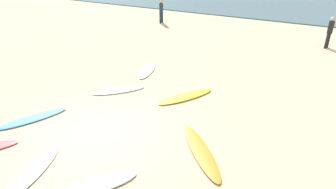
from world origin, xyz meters
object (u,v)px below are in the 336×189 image
object	(u,v)px
surfboard_7	(97,184)
surfboard_5	(186,96)
surfboard_4	(119,90)
surfboard_3	(33,171)
beachgoer_mid	(330,31)
surfboard_0	(33,118)
surfboard_6	(147,70)
beachgoer_far	(161,10)
surfboard_2	(201,151)

from	to	relation	value
surfboard_7	surfboard_5	bearing A→B (deg)	-51.33
surfboard_4	surfboard_5	xyz separation A→B (m)	(2.51, 0.82, 0.01)
surfboard_3	surfboard_5	xyz separation A→B (m)	(1.39, 5.58, 0.01)
surfboard_3	beachgoer_mid	xyz separation A→B (m)	(5.36, 15.09, 0.93)
surfboard_0	surfboard_3	bearing A→B (deg)	163.68
surfboard_7	surfboard_4	bearing A→B (deg)	-21.66
surfboard_6	surfboard_7	xyz separation A→B (m)	(3.05, -6.64, -0.00)
surfboard_7	beachgoer_far	bearing A→B (deg)	-28.36
beachgoer_mid	surfboard_4	bearing A→B (deg)	-12.82
surfboard_5	surfboard_6	distance (m)	3.13
surfboard_2	surfboard_4	size ratio (longest dim) A/B	1.27
surfboard_5	surfboard_7	xyz separation A→B (m)	(0.30, -5.14, -0.01)
beachgoer_mid	surfboard_5	bearing A→B (deg)	-3.38
surfboard_0	beachgoer_far	xyz separation A→B (m)	(-3.79, 14.21, 0.89)
surfboard_7	surfboard_0	bearing A→B (deg)	17.58
surfboard_4	beachgoer_far	bearing A→B (deg)	-26.18
surfboard_6	beachgoer_far	xyz separation A→B (m)	(-4.60, 8.80, 0.89)
surfboard_4	surfboard_6	bearing A→B (deg)	-43.84
surfboard_4	surfboard_5	size ratio (longest dim) A/B	0.86
surfboard_4	surfboard_7	xyz separation A→B (m)	(2.81, -4.32, 0.00)
beachgoer_far	surfboard_4	bearing A→B (deg)	-143.10
surfboard_2	beachgoer_far	bearing A→B (deg)	-98.50
surfboard_3	beachgoer_far	bearing A→B (deg)	-87.11
surfboard_0	surfboard_4	distance (m)	3.26
surfboard_3	surfboard_0	bearing A→B (deg)	-55.29
surfboard_3	surfboard_7	distance (m)	1.75
beachgoer_mid	beachgoer_far	xyz separation A→B (m)	(-11.32, 0.78, -0.04)
surfboard_3	surfboard_4	size ratio (longest dim) A/B	1.05
surfboard_3	surfboard_6	distance (m)	7.21
surfboard_2	surfboard_7	distance (m)	2.84
surfboard_0	beachgoer_far	bearing A→B (deg)	-53.78
surfboard_5	beachgoer_far	distance (m)	12.68
surfboard_6	surfboard_7	bearing A→B (deg)	-84.42
surfboard_4	surfboard_6	xyz separation A→B (m)	(-0.24, 2.32, 0.00)
surfboard_0	surfboard_7	world-z (taller)	surfboard_0
surfboard_5	surfboard_4	bearing A→B (deg)	45.63
beachgoer_mid	surfboard_7	bearing A→B (deg)	5.22
surfboard_2	surfboard_3	size ratio (longest dim) A/B	1.22
surfboard_2	surfboard_4	distance (m)	4.80
surfboard_0	surfboard_5	xyz separation A→B (m)	(3.56, 3.90, 0.01)
surfboard_5	surfboard_0	bearing A→B (deg)	75.29
surfboard_2	surfboard_4	xyz separation A→B (m)	(-4.38, 1.96, -0.00)
surfboard_3	surfboard_5	bearing A→B (deg)	-121.65
surfboard_3	surfboard_6	xyz separation A→B (m)	(-1.36, 7.08, 0.00)
surfboard_3	beachgoer_far	world-z (taller)	beachgoer_far
surfboard_5	surfboard_2	bearing A→B (deg)	151.69
surfboard_4	surfboard_7	distance (m)	5.16
surfboard_6	beachgoer_mid	world-z (taller)	beachgoer_mid
surfboard_4	surfboard_6	size ratio (longest dim) A/B	0.98
surfboard_3	beachgoer_far	distance (m)	16.98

